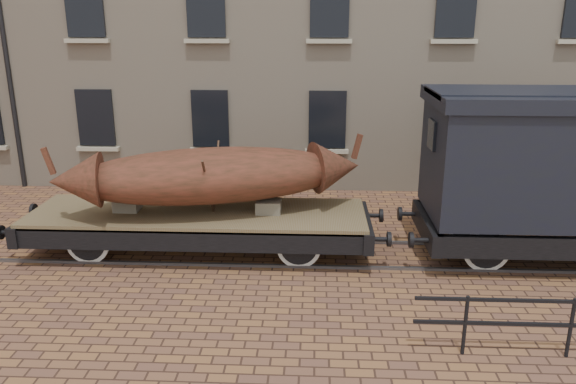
{
  "coord_description": "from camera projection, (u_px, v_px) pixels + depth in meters",
  "views": [
    {
      "loc": [
        0.63,
        -11.61,
        5.02
      ],
      "look_at": [
        0.05,
        0.5,
        1.3
      ],
      "focal_mm": 35.0,
      "sensor_mm": 36.0,
      "label": 1
    }
  ],
  "objects": [
    {
      "name": "ground",
      "position": [
        285.0,
        254.0,
        12.59
      ],
      "size": [
        90.0,
        90.0,
        0.0
      ],
      "primitive_type": "plane",
      "color": "brown"
    },
    {
      "name": "rail_track",
      "position": [
        285.0,
        253.0,
        12.58
      ],
      "size": [
        30.0,
        1.52,
        0.06
      ],
      "color": "#59595E",
      "rests_on": "ground"
    },
    {
      "name": "flatcar_wagon",
      "position": [
        198.0,
        220.0,
        12.45
      ],
      "size": [
        8.32,
        2.26,
        1.26
      ],
      "color": "brown",
      "rests_on": "ground"
    },
    {
      "name": "iron_boat",
      "position": [
        212.0,
        175.0,
        12.13
      ],
      "size": [
        6.72,
        3.29,
        1.61
      ],
      "color": "brown",
      "rests_on": "flatcar_wagon"
    }
  ]
}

